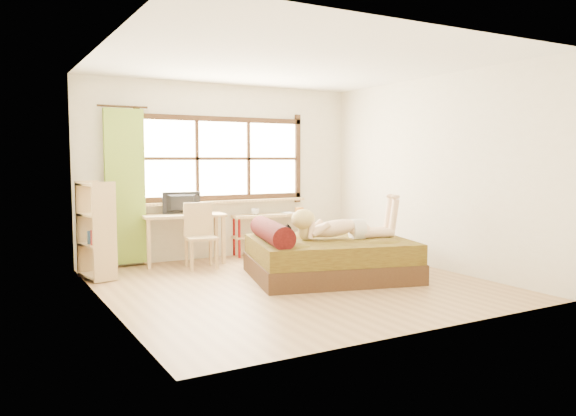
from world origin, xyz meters
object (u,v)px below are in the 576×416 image
pipe_shelf (273,225)px  bed (326,257)px  bookshelf (96,230)px  kitten (278,233)px  woman (342,216)px  desk (184,221)px  chair (200,232)px

pipe_shelf → bed: bearing=-91.7°
pipe_shelf → bookshelf: bookshelf is taller
bookshelf → pipe_shelf: bearing=-1.0°
kitten → bed: bearing=7.2°
woman → desk: 2.42m
chair → bookshelf: 1.45m
bed → woman: bearing=-2.9°
kitten → chair: size_ratio=0.33×
chair → kitten: bearing=-61.5°
desk → chair: 0.40m
bed → kitten: 0.76m
pipe_shelf → bookshelf: (-2.86, -0.59, 0.15)m
desk → bookshelf: bearing=-152.9°
bed → pipe_shelf: bed is taller
pipe_shelf → bookshelf: 2.93m
desk → bookshelf: (-1.33, -0.47, -0.00)m
bed → kitten: (-0.67, 0.09, 0.35)m
kitten → desk: bearing=124.8°
bookshelf → woman: bearing=-39.1°
kitten → woman: bearing=4.9°
bed → woman: 0.57m
bed → chair: (-1.20, 1.45, 0.24)m
bed → desk: 2.27m
bed → desk: (-1.31, 1.82, 0.37)m
kitten → desk: (-0.64, 1.73, 0.02)m
woman → desk: (-1.51, 1.88, -0.16)m
desk → pipe_shelf: bearing=11.9°
bookshelf → desk: bearing=6.9°
bed → woman: woman is taller
desk → bookshelf: size_ratio=0.99×
woman → desk: size_ratio=1.13×
bed → chair: size_ratio=2.54×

